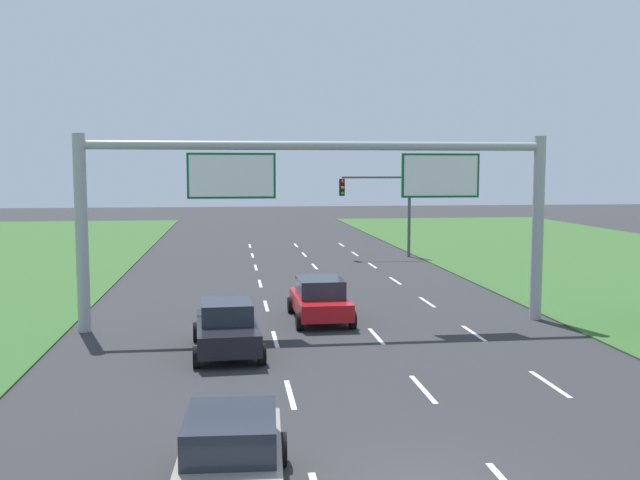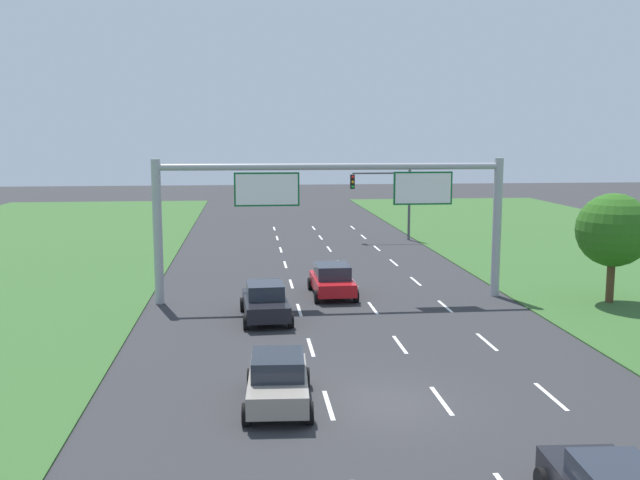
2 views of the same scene
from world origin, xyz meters
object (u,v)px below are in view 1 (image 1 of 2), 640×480
car_near_red (320,299)px  sign_gantry (322,193)px  car_far_ahead (227,327)px  car_mid_lane (231,458)px  traffic_light_mast (381,199)px

car_near_red → sign_gantry: (-0.02, -0.86, 4.07)m
car_near_red → car_far_ahead: (-3.51, -4.37, -0.02)m
sign_gantry → car_mid_lane: bearing=-103.8°
car_mid_lane → car_far_ahead: bearing=93.5°
car_mid_lane → sign_gantry: (3.39, 13.82, 4.10)m
car_mid_lane → car_far_ahead: (-0.10, 10.31, 0.01)m
car_near_red → sign_gantry: sign_gantry is taller
sign_gantry → traffic_light_mast: bearing=72.1°
car_near_red → car_far_ahead: size_ratio=0.96×
car_near_red → car_mid_lane: car_near_red is taller
car_near_red → traffic_light_mast: traffic_light_mast is taller
sign_gantry → traffic_light_mast: 21.02m
car_mid_lane → car_far_ahead: 10.31m
car_mid_lane → sign_gantry: 14.80m
sign_gantry → traffic_light_mast: (6.45, 19.98, -1.02)m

